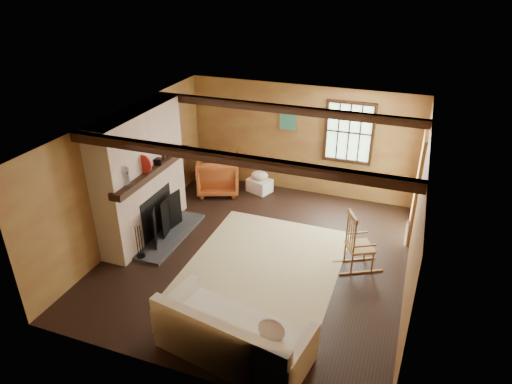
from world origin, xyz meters
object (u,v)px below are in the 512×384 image
at_px(laundry_basket, 260,185).
at_px(rocking_chair, 358,245).
at_px(fireplace, 143,181).
at_px(sofa, 232,339).
at_px(armchair, 218,175).

bearing_deg(laundry_basket, rocking_chair, -40.37).
distance_m(fireplace, laundry_basket, 2.92).
xyz_separation_m(sofa, laundry_basket, (-1.29, 4.64, -0.14)).
relative_size(fireplace, laundry_basket, 4.80).
relative_size(rocking_chair, laundry_basket, 2.10).
distance_m(fireplace, sofa, 3.61).
bearing_deg(armchair, fireplace, 53.98).
relative_size(laundry_basket, armchair, 0.55).
distance_m(sofa, armchair, 4.83).
bearing_deg(fireplace, armchair, 75.18).
bearing_deg(laundry_basket, sofa, -74.46).
bearing_deg(rocking_chair, fireplace, 65.21).
bearing_deg(fireplace, rocking_chair, 3.74).
height_order(fireplace, rocking_chair, fireplace).
xyz_separation_m(fireplace, laundry_basket, (1.41, 2.37, -0.95)).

